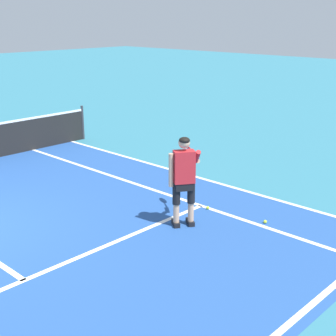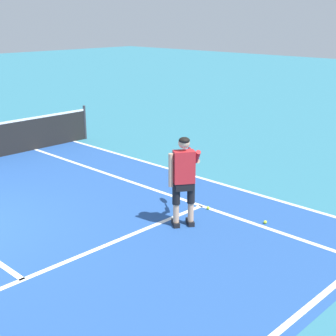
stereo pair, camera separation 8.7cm
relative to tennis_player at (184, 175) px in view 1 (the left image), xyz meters
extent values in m
cube|color=white|center=(-3.14, 0.38, -0.99)|extent=(8.23, 0.10, 0.01)
cube|color=white|center=(0.98, 1.87, -0.99)|extent=(0.10, 9.82, 0.01)
cube|color=white|center=(2.35, 1.87, -0.99)|extent=(0.10, 9.82, 0.01)
cylinder|color=#333338|center=(2.80, 6.78, -0.45)|extent=(0.08, 0.08, 1.07)
cube|color=black|center=(-0.12, 0.09, -0.94)|extent=(0.25, 0.29, 0.09)
cube|color=black|center=(0.12, -0.07, -0.94)|extent=(0.25, 0.29, 0.09)
cylinder|color=tan|center=(-0.14, 0.06, -0.72)|extent=(0.11, 0.11, 0.36)
cylinder|color=black|center=(-0.14, 0.06, -0.33)|extent=(0.14, 0.14, 0.41)
cylinder|color=tan|center=(0.09, -0.10, -0.72)|extent=(0.11, 0.11, 0.36)
cylinder|color=black|center=(0.09, -0.10, -0.33)|extent=(0.14, 0.14, 0.41)
cube|color=black|center=(-0.02, -0.02, -0.17)|extent=(0.39, 0.36, 0.20)
cube|color=red|center=(-0.02, -0.02, 0.17)|extent=(0.44, 0.40, 0.60)
cylinder|color=tan|center=(-0.22, 0.12, 0.12)|extent=(0.09, 0.09, 0.62)
cylinder|color=red|center=(0.25, -0.09, 0.32)|extent=(0.22, 0.27, 0.29)
cylinder|color=tan|center=(0.40, 0.06, 0.18)|extent=(0.23, 0.29, 0.14)
sphere|color=tan|center=(-0.02, -0.01, 0.62)|extent=(0.21, 0.21, 0.21)
ellipsoid|color=black|center=(-0.03, -0.03, 0.67)|extent=(0.28, 0.28, 0.12)
cylinder|color=#232326|center=(0.54, 0.23, 0.15)|extent=(0.14, 0.18, 0.03)
cylinder|color=red|center=(0.62, 0.35, 0.15)|extent=(0.08, 0.10, 0.02)
torus|color=red|center=(0.72, 0.51, 0.15)|extent=(0.19, 0.26, 0.30)
cylinder|color=silver|center=(0.72, 0.51, 0.15)|extent=(0.14, 0.21, 0.25)
sphere|color=#CCE02D|center=(1.13, -1.07, -0.96)|extent=(0.07, 0.07, 0.07)
sphere|color=#CCE02D|center=(0.92, 0.16, -0.96)|extent=(0.07, 0.07, 0.07)
camera|label=1|loc=(-6.32, -5.59, 2.78)|focal=52.12mm
camera|label=2|loc=(-6.26, -5.65, 2.78)|focal=52.12mm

